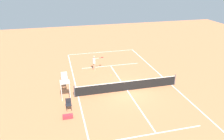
% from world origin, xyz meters
% --- Properties ---
extents(ground_plane, '(60.00, 60.00, 0.00)m').
position_xyz_m(ground_plane, '(0.00, 0.00, 0.00)').
color(ground_plane, '#D37A4C').
extents(court_lines, '(9.20, 23.29, 0.01)m').
position_xyz_m(court_lines, '(0.00, 0.00, 0.00)').
color(court_lines, white).
rests_on(court_lines, ground).
extents(tennis_net, '(9.80, 0.10, 1.07)m').
position_xyz_m(tennis_net, '(0.00, 0.00, 0.50)').
color(tennis_net, '#4C4C51').
rests_on(tennis_net, ground).
extents(player_serving, '(1.31, 0.60, 1.71)m').
position_xyz_m(player_serving, '(2.02, -5.63, 1.01)').
color(player_serving, '#D8A884').
rests_on(player_serving, ground).
extents(tennis_ball, '(0.07, 0.07, 0.07)m').
position_xyz_m(tennis_ball, '(0.60, -3.72, 0.03)').
color(tennis_ball, '#CCE033').
rests_on(tennis_ball, ground).
extents(umpire_chair, '(0.80, 0.80, 2.41)m').
position_xyz_m(umpire_chair, '(5.60, 0.03, 1.61)').
color(umpire_chair, silver).
rests_on(umpire_chair, ground).
extents(courtside_chair_near, '(0.44, 0.46, 0.95)m').
position_xyz_m(courtside_chair_near, '(5.50, 1.91, 0.53)').
color(courtside_chair_near, '#262626').
rests_on(courtside_chair_near, ground).
extents(courtside_chair_mid, '(0.44, 0.46, 0.95)m').
position_xyz_m(courtside_chair_mid, '(5.64, -2.21, 0.53)').
color(courtside_chair_mid, '#262626').
rests_on(courtside_chair_mid, ground).
extents(equipment_bag, '(0.76, 0.32, 0.30)m').
position_xyz_m(equipment_bag, '(5.67, 3.11, 0.15)').
color(equipment_bag, red).
rests_on(equipment_bag, ground).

